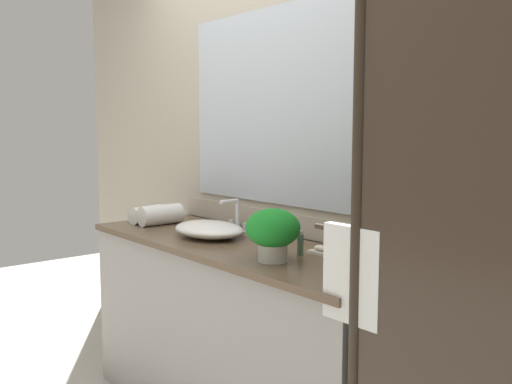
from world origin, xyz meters
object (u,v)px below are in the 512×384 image
object	(u,v)px
sink_basin	(209,229)
amenity_bottle_conditioner	(336,273)
soap_dish	(321,250)
amenity_bottle_shampoo	(300,244)
rolled_towel_near_edge	(147,214)
rolled_towel_middle	(161,215)
faucet	(236,222)
potted_plant	(273,231)
amenity_bottle_lotion	(363,256)

from	to	relation	value
sink_basin	amenity_bottle_conditioner	bearing A→B (deg)	-9.96
soap_dish	amenity_bottle_conditioner	xyz separation A→B (m)	(0.38, -0.32, 0.03)
amenity_bottle_shampoo	rolled_towel_near_edge	bearing A→B (deg)	-175.76
rolled_towel_middle	faucet	bearing A→B (deg)	20.26
potted_plant	rolled_towel_middle	bearing A→B (deg)	174.67
faucet	sink_basin	bearing A→B (deg)	-90.00
sink_basin	potted_plant	xyz separation A→B (m)	(0.58, -0.10, 0.09)
potted_plant	amenity_bottle_conditioner	bearing A→B (deg)	-10.77
amenity_bottle_conditioner	rolled_towel_middle	distance (m)	1.46
faucet	rolled_towel_near_edge	xyz separation A→B (m)	(-0.57, -0.19, -0.01)
amenity_bottle_shampoo	rolled_towel_middle	size ratio (longest dim) A/B	0.44
sink_basin	rolled_towel_near_edge	distance (m)	0.57
potted_plant	rolled_towel_middle	world-z (taller)	potted_plant
amenity_bottle_conditioner	amenity_bottle_lotion	world-z (taller)	same
soap_dish	rolled_towel_middle	size ratio (longest dim) A/B	0.42
amenity_bottle_conditioner	amenity_bottle_lotion	size ratio (longest dim) A/B	1.01
sink_basin	amenity_bottle_shampoo	size ratio (longest dim) A/B	3.82
potted_plant	amenity_bottle_shampoo	bearing A→B (deg)	91.66
soap_dish	amenity_bottle_shampoo	distance (m)	0.10
potted_plant	soap_dish	bearing A→B (deg)	83.73
sink_basin	amenity_bottle_shampoo	bearing A→B (deg)	6.19
sink_basin	amenity_bottle_conditioner	distance (m)	1.00
sink_basin	faucet	distance (m)	0.17
potted_plant	amenity_bottle_shampoo	size ratio (longest dim) A/B	2.11
potted_plant	amenity_bottle_conditioner	xyz separation A→B (m)	(0.40, -0.08, -0.08)
sink_basin	rolled_towel_near_edge	xyz separation A→B (m)	(-0.57, -0.02, 0.01)
faucet	soap_dish	xyz separation A→B (m)	(0.61, -0.02, -0.04)
rolled_towel_middle	rolled_towel_near_edge	bearing A→B (deg)	-167.83
sink_basin	rolled_towel_middle	size ratio (longest dim) A/B	1.67
soap_dish	potted_plant	bearing A→B (deg)	-96.27
rolled_towel_middle	amenity_bottle_conditioner	bearing A→B (deg)	-6.86
potted_plant	amenity_bottle_shampoo	xyz separation A→B (m)	(-0.00, 0.16, -0.07)
faucet	amenity_bottle_lotion	size ratio (longest dim) A/B	1.89
potted_plant	rolled_towel_middle	distance (m)	1.05
soap_dish	amenity_bottle_lotion	bearing A→B (deg)	-10.73
soap_dish	amenity_bottle_shampoo	bearing A→B (deg)	-109.56
faucet	amenity_bottle_conditioner	distance (m)	1.04
amenity_bottle_shampoo	amenity_bottle_conditioner	size ratio (longest dim) A/B	1.12
amenity_bottle_shampoo	rolled_towel_near_edge	distance (m)	1.15
potted_plant	amenity_bottle_shampoo	distance (m)	0.18
amenity_bottle_shampoo	amenity_bottle_conditioner	xyz separation A→B (m)	(0.41, -0.24, -0.01)
sink_basin	soap_dish	distance (m)	0.63
sink_basin	faucet	size ratio (longest dim) A/B	2.26
amenity_bottle_lotion	rolled_towel_middle	bearing A→B (deg)	-175.70
soap_dish	amenity_bottle_lotion	distance (m)	0.27
soap_dish	amenity_bottle_lotion	xyz separation A→B (m)	(0.27, -0.05, 0.03)
amenity_bottle_conditioner	rolled_towel_near_edge	xyz separation A→B (m)	(-1.56, 0.15, 0.00)
potted_plant	amenity_bottle_lotion	distance (m)	0.36
potted_plant	soap_dish	xyz separation A→B (m)	(0.03, 0.25, -0.11)
faucet	soap_dish	world-z (taller)	faucet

